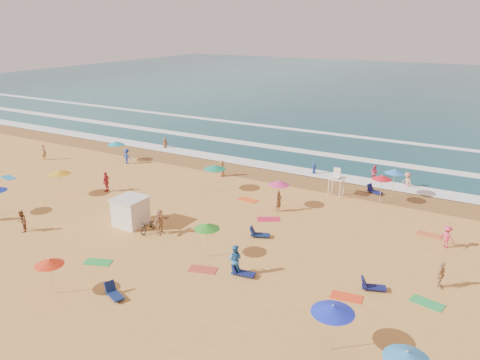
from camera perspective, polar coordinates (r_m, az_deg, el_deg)
The scene contains 12 objects.
ground at distance 34.70m, azimuth -3.21°, elevation -5.45°, with size 220.00×220.00×0.00m, color gold.
ocean at distance 112.68m, azimuth 21.12°, elevation 10.34°, with size 220.00×140.00×0.18m, color #0C4756.
wet_sand at distance 44.95m, azimuth 5.48°, elevation 0.27°, with size 220.00×220.00×0.00m, color olive.
surf_foam at distance 52.74m, azimuth 9.50°, elevation 3.01°, with size 200.00×18.70×0.05m.
cabana at distance 35.16m, azimuth -13.19°, elevation -3.84°, with size 2.00×2.00×2.00m, color white.
cabana_roof at distance 34.78m, azimuth -13.32°, elevation -2.22°, with size 2.20×2.20×0.12m, color silver.
bicycle at distance 33.98m, azimuth -11.09°, elevation -5.49°, with size 0.61×1.76×0.93m, color black.
lifeguard_stand at distance 40.78m, azimuth 11.67°, elevation -0.46°, with size 1.20×1.20×2.10m, color white, non-canonical shape.
beach_umbrellas at distance 32.40m, azimuth 4.85°, elevation -3.20°, with size 49.65×26.84×0.79m.
loungers at distance 30.92m, azimuth 6.67°, elevation -8.41°, with size 52.07×24.26×0.34m.
towels at distance 31.29m, azimuth -3.94°, elevation -8.28°, with size 40.26×20.90×0.03m.
beachgoers at distance 37.22m, azimuth 1.18°, elevation -2.36°, with size 45.73×25.77×2.13m.
Camera 1 is at (17.42, -26.41, 14.26)m, focal length 35.00 mm.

